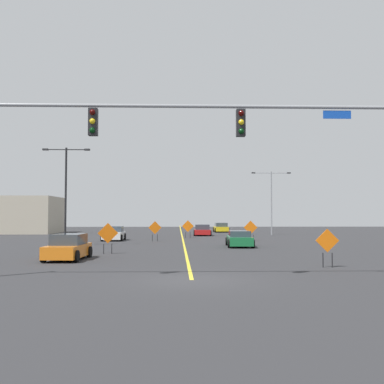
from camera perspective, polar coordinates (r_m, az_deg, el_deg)
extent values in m
plane|color=#2D2D30|center=(17.95, -0.03, -10.76)|extent=(156.40, 156.40, 0.00)
cube|color=yellow|center=(61.27, -1.30, -5.13)|extent=(0.16, 86.89, 0.01)
cylinder|color=gray|center=(18.26, -3.05, 10.50)|extent=(17.09, 0.14, 0.14)
cube|color=black|center=(18.41, -12.05, 8.40)|extent=(0.34, 0.32, 1.05)
sphere|color=#3A0503|center=(18.32, -12.13, 9.57)|extent=(0.22, 0.22, 0.22)
sphere|color=yellow|center=(18.25, -12.15, 8.50)|extent=(0.22, 0.22, 0.22)
sphere|color=black|center=(18.18, -12.16, 7.42)|extent=(0.22, 0.22, 0.22)
cube|color=black|center=(18.29, 6.00, 8.43)|extent=(0.34, 0.32, 1.05)
sphere|color=#3A0503|center=(18.20, 6.07, 9.61)|extent=(0.22, 0.22, 0.22)
sphere|color=yellow|center=(18.12, 6.08, 8.53)|extent=(0.22, 0.22, 0.22)
sphere|color=black|center=(18.06, 6.08, 7.44)|extent=(0.22, 0.22, 0.22)
cube|color=#1447B7|center=(19.24, 17.39, 9.06)|extent=(1.10, 0.03, 0.32)
cylinder|color=black|center=(38.07, -15.26, -0.56)|extent=(0.16, 0.16, 7.82)
cylinder|color=black|center=(38.59, -16.39, 5.03)|extent=(1.65, 0.08, 0.08)
cube|color=#262628|center=(38.80, -17.57, 5.01)|extent=(0.44, 0.24, 0.14)
cylinder|color=black|center=(38.21, -13.98, 5.08)|extent=(1.65, 0.08, 0.08)
cube|color=#262628|center=(38.04, -12.76, 5.10)|extent=(0.44, 0.24, 0.14)
cylinder|color=gray|center=(57.78, 9.73, -1.37)|extent=(0.16, 0.16, 7.79)
cylinder|color=gray|center=(57.78, 8.63, 2.34)|extent=(2.20, 0.08, 0.08)
cube|color=#262628|center=(57.59, 7.55, 2.35)|extent=(0.44, 0.24, 0.14)
cylinder|color=gray|center=(58.22, 10.76, 2.32)|extent=(2.20, 0.08, 0.08)
cube|color=#262628|center=(58.47, 11.81, 2.31)|extent=(0.44, 0.24, 0.14)
cube|color=orange|center=(44.94, 7.21, -4.35)|extent=(1.32, 0.05, 1.32)
cylinder|color=black|center=(44.94, 6.89, -5.59)|extent=(0.05, 0.05, 0.58)
cylinder|color=black|center=(45.02, 7.54, -5.58)|extent=(0.05, 0.05, 0.58)
cube|color=orange|center=(22.92, 16.29, -5.75)|extent=(1.11, 0.10, 1.11)
cylinder|color=black|center=(22.93, 15.80, -8.06)|extent=(0.05, 0.05, 0.69)
cylinder|color=black|center=(23.04, 16.84, -8.02)|extent=(0.05, 0.05, 0.69)
cube|color=orange|center=(49.56, -0.51, -4.22)|extent=(1.25, 0.04, 1.25)
cylinder|color=black|center=(49.59, -0.79, -5.32)|extent=(0.05, 0.05, 0.61)
cylinder|color=black|center=(49.60, -0.23, -5.32)|extent=(0.05, 0.05, 0.61)
cube|color=orange|center=(43.60, -4.58, -4.39)|extent=(1.21, 0.25, 1.22)
cylinder|color=black|center=(43.60, -4.89, -5.64)|extent=(0.05, 0.05, 0.65)
cylinder|color=black|center=(43.66, -4.27, -5.64)|extent=(0.05, 0.05, 0.65)
cube|color=orange|center=(30.07, -10.30, -5.00)|extent=(1.28, 0.28, 1.30)
cylinder|color=black|center=(30.12, -10.80, -6.88)|extent=(0.05, 0.05, 0.64)
cylinder|color=black|center=(30.14, -9.83, -6.88)|extent=(0.05, 0.05, 0.64)
cube|color=white|center=(45.53, -9.59, -5.27)|extent=(1.80, 4.01, 0.68)
cube|color=#333D47|center=(45.70, -9.55, -4.50)|extent=(1.61, 2.04, 0.53)
cylinder|color=black|center=(44.29, -11.00, -5.56)|extent=(0.22, 0.64, 0.64)
cylinder|color=black|center=(44.03, -8.71, -5.59)|extent=(0.22, 0.64, 0.64)
cylinder|color=black|center=(47.05, -10.43, -5.40)|extent=(0.22, 0.64, 0.64)
cylinder|color=black|center=(46.81, -8.27, -5.43)|extent=(0.22, 0.64, 0.64)
cube|color=#196B38|center=(36.46, 5.85, -5.95)|extent=(1.98, 4.47, 0.63)
cube|color=#333D47|center=(36.22, 5.87, -5.12)|extent=(1.69, 2.14, 0.45)
cylinder|color=black|center=(38.08, 6.99, -6.05)|extent=(0.25, 0.65, 0.64)
cylinder|color=black|center=(37.94, 4.32, -6.07)|extent=(0.25, 0.65, 0.64)
cylinder|color=black|center=(35.03, 7.51, -6.33)|extent=(0.25, 0.65, 0.64)
cylinder|color=black|center=(34.88, 4.60, -6.36)|extent=(0.25, 0.65, 0.64)
cube|color=orange|center=(26.71, -15.03, -6.99)|extent=(1.91, 4.19, 0.67)
cube|color=#333D47|center=(26.87, -14.89, -5.63)|extent=(1.66, 2.35, 0.59)
cylinder|color=black|center=(25.61, -17.79, -7.52)|extent=(0.25, 0.65, 0.64)
cylinder|color=black|center=(25.11, -14.02, -7.67)|extent=(0.25, 0.65, 0.64)
cylinder|color=black|center=(28.35, -15.92, -7.08)|extent=(0.25, 0.65, 0.64)
cylinder|color=black|center=(27.90, -12.50, -7.19)|extent=(0.25, 0.65, 0.64)
cube|color=red|center=(55.59, 1.28, -4.92)|extent=(2.01, 4.11, 0.55)
cube|color=#333D47|center=(55.37, 1.28, -4.33)|extent=(1.74, 1.89, 0.61)
cylinder|color=black|center=(57.03, 2.19, -4.98)|extent=(0.24, 0.65, 0.64)
cylinder|color=black|center=(57.00, 0.32, -4.98)|extent=(0.24, 0.65, 0.64)
cylinder|color=black|center=(54.20, 2.29, -5.09)|extent=(0.24, 0.65, 0.64)
cylinder|color=black|center=(54.17, 0.31, -5.10)|extent=(0.24, 0.65, 0.64)
cube|color=gold|center=(66.78, 3.57, -4.53)|extent=(1.82, 4.54, 0.61)
cube|color=#333D47|center=(66.54, 3.59, -4.03)|extent=(1.64, 2.64, 0.56)
cylinder|color=black|center=(68.46, 4.21, -4.61)|extent=(0.22, 0.64, 0.64)
cylinder|color=black|center=(68.30, 2.69, -4.62)|extent=(0.22, 0.64, 0.64)
cylinder|color=black|center=(65.30, 4.50, -4.70)|extent=(0.22, 0.64, 0.64)
cylinder|color=black|center=(65.13, 2.91, -4.71)|extent=(0.22, 0.64, 0.64)
cube|color=#B2A893|center=(66.66, -20.50, -2.66)|extent=(10.12, 8.45, 4.90)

